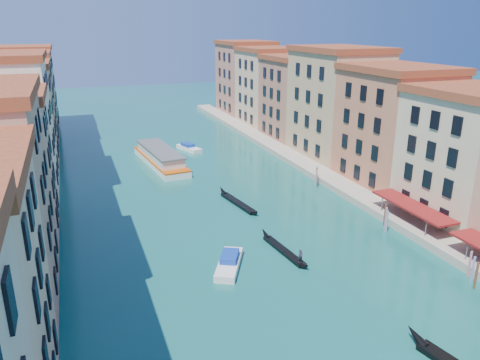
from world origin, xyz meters
The scene contains 9 objects.
left_bank_palazzos centered at (-26.00, 64.68, 9.71)m, with size 12.80×128.40×21.00m.
right_bank_palazzos centered at (30.00, 65.00, 9.75)m, with size 12.80×128.40×21.00m.
quay centered at (22.00, 65.00, 0.50)m, with size 4.00×140.00×1.00m, color #ABA28A.
mooring_poles_right centered at (19.10, 28.80, 1.30)m, with size 1.44×54.24×3.20m.
vaporetto_far centered at (-2.27, 78.44, 1.38)m, with size 6.82×20.95×3.06m.
gondola_fore centered at (4.15, 38.43, 0.35)m, with size 1.92×10.51×2.10m.
gondola_far centered at (4.28, 54.55, 0.34)m, with size 2.76×11.64×1.65m.
motorboat_mid centered at (-2.81, 37.39, 0.55)m, with size 5.03×7.00×1.41m.
motorboat_far centered at (5.21, 86.69, 0.54)m, with size 4.15×6.99×1.38m.
Camera 1 is at (-17.07, -4.94, 24.81)m, focal length 35.00 mm.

